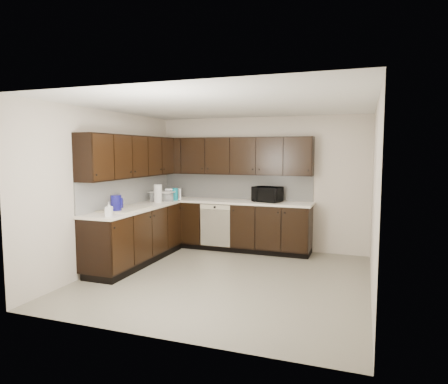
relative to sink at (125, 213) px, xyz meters
The scene contains 20 objects.
floor 1.90m from the sink, ahead, with size 4.00×4.00×0.00m, color gray.
ceiling 2.33m from the sink, ahead, with size 4.00×4.00×0.00m, color white.
wall_back 2.65m from the sink, 50.13° to the left, with size 4.00×0.02×2.50m, color beige.
wall_left 0.49m from the sink, behind, with size 0.02×4.00×2.50m, color beige.
wall_right 3.70m from the sink, ahead, with size 0.02×4.00×2.50m, color beige.
wall_front 2.63m from the sink, 49.77° to the right, with size 4.00×0.02×2.50m, color beige.
lower_cabinets 1.39m from the sink, 58.99° to the left, with size 3.00×2.80×0.90m.
countertop 1.31m from the sink, 59.01° to the left, with size 3.03×2.83×0.04m.
backsplash 1.44m from the sink, 70.83° to the left, with size 3.00×2.80×0.48m.
upper_cabinets 1.61m from the sink, 64.56° to the left, with size 3.00×2.80×0.70m.
dishwasher 1.76m from the sink, 55.40° to the left, with size 0.58×0.04×0.78m.
sink is the anchor object (origin of this frame).
microwave 2.56m from the sink, 42.50° to the left, with size 0.50×0.34×0.28m, color black.
soap_bottle_a 0.67m from the sink, 76.43° to the right, with size 0.09×0.10×0.21m, color gray.
soap_bottle_b 1.21m from the sink, 95.34° to the left, with size 0.11×0.11×0.27m, color gray.
toaster_oven 1.71m from the sink, 90.22° to the left, with size 0.31×0.23×0.20m, color silver.
storage_bin 1.23m from the sink, 89.76° to the left, with size 0.42×0.31×0.17m, color white.
blue_pitcher 0.29m from the sink, 92.41° to the right, with size 0.17×0.17×0.25m, color #110E84.
teal_tumbler 1.39m from the sink, 81.61° to the left, with size 0.10×0.10×0.23m, color #0D8295.
paper_towel_roll 1.01m from the sink, 87.46° to the left, with size 0.15×0.15×0.32m, color silver.
Camera 1 is at (1.88, -5.36, 1.85)m, focal length 32.00 mm.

